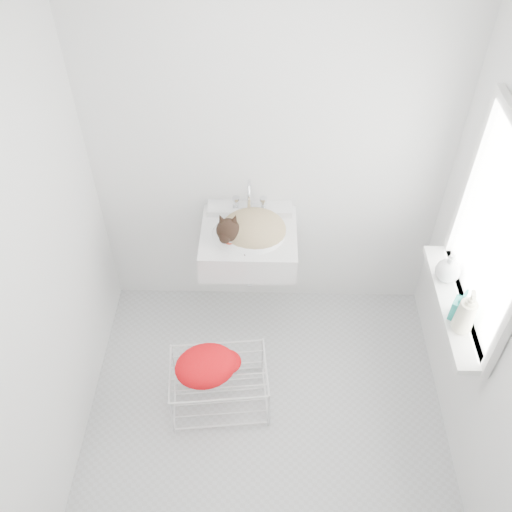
{
  "coord_description": "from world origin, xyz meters",
  "views": [
    {
      "loc": [
        -0.02,
        -1.83,
        3.2
      ],
      "look_at": [
        -0.07,
        0.5,
        0.88
      ],
      "focal_mm": 39.92,
      "sensor_mm": 36.0,
      "label": 1
    }
  ],
  "objects_px": {
    "wire_rack": "(220,387)",
    "sink": "(249,232)",
    "cat": "(251,229)",
    "bottle_b": "(457,317)",
    "bottle_c": "(445,278)",
    "bottle_a": "(460,329)"
  },
  "relations": [
    {
      "from": "cat",
      "to": "bottle_a",
      "type": "bearing_deg",
      "value": -37.88
    },
    {
      "from": "sink",
      "to": "cat",
      "type": "bearing_deg",
      "value": -52.33
    },
    {
      "from": "bottle_a",
      "to": "bottle_c",
      "type": "distance_m",
      "value": 0.36
    },
    {
      "from": "wire_rack",
      "to": "bottle_c",
      "type": "relative_size",
      "value": 3.17
    },
    {
      "from": "sink",
      "to": "cat",
      "type": "relative_size",
      "value": 1.34
    },
    {
      "from": "sink",
      "to": "wire_rack",
      "type": "height_order",
      "value": "sink"
    },
    {
      "from": "bottle_a",
      "to": "bottle_b",
      "type": "xyz_separation_m",
      "value": [
        0.0,
        0.07,
        0.0
      ]
    },
    {
      "from": "bottle_b",
      "to": "bottle_c",
      "type": "relative_size",
      "value": 1.03
    },
    {
      "from": "bottle_b",
      "to": "bottle_c",
      "type": "height_order",
      "value": "bottle_b"
    },
    {
      "from": "cat",
      "to": "bottle_a",
      "type": "relative_size",
      "value": 1.87
    },
    {
      "from": "bottle_a",
      "to": "bottle_b",
      "type": "relative_size",
      "value": 1.26
    },
    {
      "from": "sink",
      "to": "bottle_b",
      "type": "relative_size",
      "value": 3.17
    },
    {
      "from": "wire_rack",
      "to": "bottle_a",
      "type": "relative_size",
      "value": 2.43
    },
    {
      "from": "bottle_c",
      "to": "bottle_a",
      "type": "bearing_deg",
      "value": -90.0
    },
    {
      "from": "cat",
      "to": "bottle_c",
      "type": "relative_size",
      "value": 2.44
    },
    {
      "from": "wire_rack",
      "to": "bottle_c",
      "type": "distance_m",
      "value": 1.5
    },
    {
      "from": "bottle_a",
      "to": "bottle_b",
      "type": "height_order",
      "value": "bottle_a"
    },
    {
      "from": "cat",
      "to": "wire_rack",
      "type": "height_order",
      "value": "cat"
    },
    {
      "from": "wire_rack",
      "to": "sink",
      "type": "bearing_deg",
      "value": 75.89
    },
    {
      "from": "cat",
      "to": "bottle_b",
      "type": "relative_size",
      "value": 2.36
    },
    {
      "from": "cat",
      "to": "bottle_c",
      "type": "distance_m",
      "value": 1.16
    },
    {
      "from": "sink",
      "to": "bottle_c",
      "type": "xyz_separation_m",
      "value": [
        1.12,
        -0.36,
        0.0
      ]
    }
  ]
}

